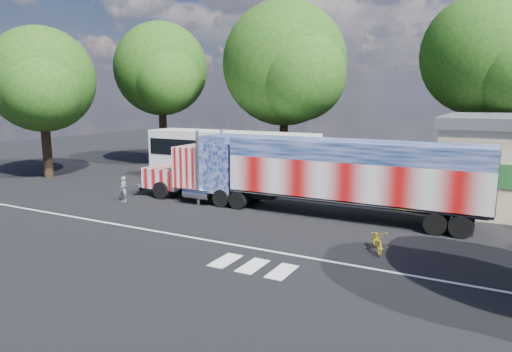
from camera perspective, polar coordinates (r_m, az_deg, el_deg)
The scene contains 10 objects.
ground at distance 23.22m, azimuth -3.49°, elevation -5.74°, with size 100.00×100.00×0.00m, color black.
lane_markings at distance 19.30m, azimuth -5.00°, elevation -9.01°, with size 30.00×2.67×0.01m.
semi_truck at distance 24.78m, azimuth 6.39°, elevation 0.48°, with size 20.31×3.21×4.33m.
coach_bus at distance 33.20m, azimuth -3.16°, elevation 2.42°, with size 13.00×3.03×3.78m.
woman at distance 28.65m, azimuth -16.25°, elevation -1.57°, with size 0.56×0.37×1.53m, color slate.
bicycle at distance 19.44m, azimuth 14.95°, elevation -7.74°, with size 0.62×1.78×0.93m, color gold.
tree_ne_a at distance 38.13m, azimuth 26.68°, elevation 13.31°, with size 9.28×8.84×13.70m.
tree_n_mid at distance 37.66m, azimuth 3.78°, elevation 13.78°, with size 10.45×9.95×13.87m.
tree_w_a at distance 38.96m, azimuth -25.17°, elevation 10.79°, with size 8.37×7.97×11.54m.
tree_nw_a at distance 42.98m, azimuth -11.68°, elevation 12.90°, with size 8.74×8.33×12.91m.
Camera 1 is at (11.71, -19.06, 6.22)m, focal length 32.00 mm.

